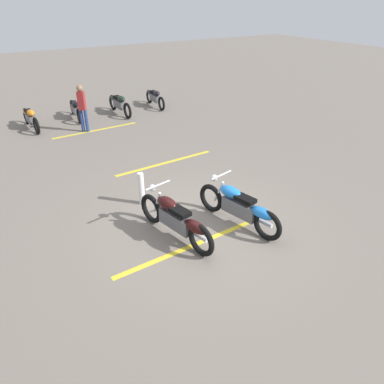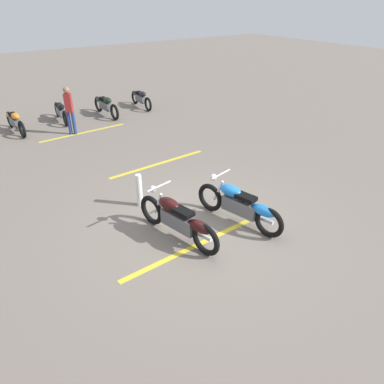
% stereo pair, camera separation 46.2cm
% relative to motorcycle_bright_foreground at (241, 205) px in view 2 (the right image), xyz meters
% --- Properties ---
extents(ground_plane, '(60.00, 60.00, 0.00)m').
position_rel_motorcycle_bright_foreground_xyz_m(ground_plane, '(0.42, 0.71, -0.46)').
color(ground_plane, slate).
extents(motorcycle_bright_foreground, '(2.20, 0.78, 1.04)m').
position_rel_motorcycle_bright_foreground_xyz_m(motorcycle_bright_foreground, '(0.00, 0.00, 0.00)').
color(motorcycle_bright_foreground, black).
rests_on(motorcycle_bright_foreground, ground).
extents(motorcycle_dark_foreground, '(2.21, 0.75, 1.04)m').
position_rel_motorcycle_bright_foreground_xyz_m(motorcycle_dark_foreground, '(0.28, 1.39, 0.00)').
color(motorcycle_dark_foreground, black).
rests_on(motorcycle_dark_foreground, ground).
extents(motorcycle_row_far_left, '(1.96, 0.30, 0.74)m').
position_rel_motorcycle_bright_foreground_xyz_m(motorcycle_row_far_left, '(9.44, -2.61, -0.06)').
color(motorcycle_row_far_left, black).
rests_on(motorcycle_row_far_left, ground).
extents(motorcycle_row_left, '(2.12, 0.30, 0.80)m').
position_rel_motorcycle_bright_foreground_xyz_m(motorcycle_row_left, '(9.19, -0.86, -0.03)').
color(motorcycle_row_left, black).
rests_on(motorcycle_row_left, ground).
extents(motorcycle_row_center, '(1.97, 0.33, 0.74)m').
position_rel_motorcycle_bright_foreground_xyz_m(motorcycle_row_center, '(9.49, 0.88, -0.06)').
color(motorcycle_row_center, black).
rests_on(motorcycle_row_center, ground).
extents(motorcycle_row_right, '(2.02, 0.32, 0.76)m').
position_rel_motorcycle_bright_foreground_xyz_m(motorcycle_row_right, '(9.13, 2.63, -0.05)').
color(motorcycle_row_right, black).
rests_on(motorcycle_row_right, ground).
extents(bystander_near_row, '(0.29, 0.30, 1.67)m').
position_rel_motorcycle_bright_foreground_xyz_m(bystander_near_row, '(7.74, 1.03, 0.47)').
color(bystander_near_row, navy).
rests_on(bystander_near_row, ground).
extents(bollard_post, '(0.14, 0.14, 0.80)m').
position_rel_motorcycle_bright_foreground_xyz_m(bollard_post, '(1.94, 1.41, -0.06)').
color(bollard_post, white).
rests_on(bollard_post, ground).
extents(parking_stripe_near, '(0.28, 3.20, 0.01)m').
position_rel_motorcycle_bright_foreground_xyz_m(parking_stripe_near, '(-0.12, 1.39, -0.46)').
color(parking_stripe_near, yellow).
rests_on(parking_stripe_near, ground).
extents(parking_stripe_mid, '(0.28, 3.20, 0.01)m').
position_rel_motorcycle_bright_foreground_xyz_m(parking_stripe_mid, '(3.75, -0.15, -0.46)').
color(parking_stripe_mid, yellow).
rests_on(parking_stripe_mid, ground).
extents(parking_stripe_far, '(0.28, 3.20, 0.01)m').
position_rel_motorcycle_bright_foreground_xyz_m(parking_stripe_far, '(7.67, 0.68, -0.46)').
color(parking_stripe_far, yellow).
rests_on(parking_stripe_far, ground).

